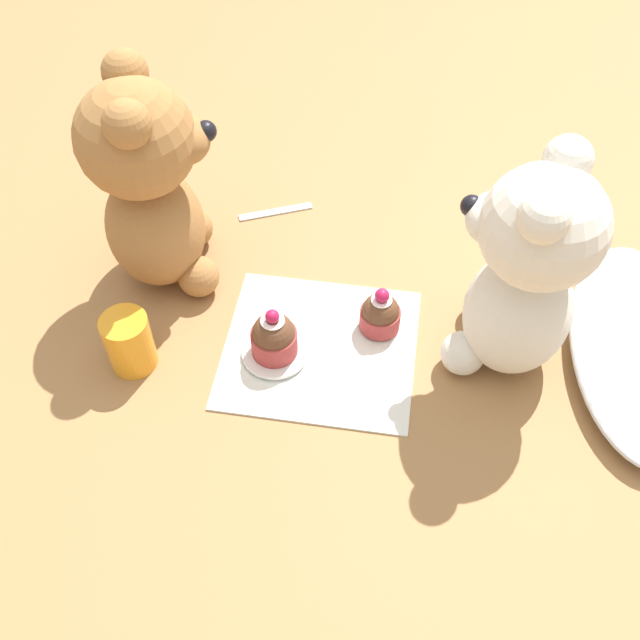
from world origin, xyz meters
TOP-DOWN VIEW (x-y plane):
  - ground_plane at (0.00, 0.00)m, footprint 4.00×4.00m
  - knitted_placemat at (0.00, 0.00)m, footprint 0.22×0.23m
  - tulle_cloth at (-0.05, 0.38)m, footprint 0.34×0.16m
  - teddy_bear_cream at (-0.03, 0.22)m, footprint 0.17×0.16m
  - teddy_bear_tan at (-0.10, -0.22)m, footprint 0.17×0.17m
  - cupcake_near_cream_bear at (-0.04, 0.07)m, footprint 0.05×0.05m
  - saucer_plate at (0.02, -0.05)m, footprint 0.08×0.08m
  - cupcake_near_tan_bear at (0.02, -0.05)m, footprint 0.06×0.06m
  - juice_glass at (0.05, -0.22)m, footprint 0.06×0.06m
  - teaspoon at (-0.23, -0.10)m, footprint 0.05×0.10m

SIDE VIEW (x-z plane):
  - ground_plane at x=0.00m, z-range 0.00..0.00m
  - teaspoon at x=-0.23m, z-range 0.00..0.01m
  - knitted_placemat at x=0.00m, z-range 0.00..0.01m
  - saucer_plate at x=0.02m, z-range 0.01..0.01m
  - tulle_cloth at x=-0.05m, z-range 0.00..0.04m
  - cupcake_near_cream_bear at x=-0.04m, z-range 0.00..0.06m
  - cupcake_near_tan_bear at x=0.02m, z-range 0.00..0.07m
  - juice_glass at x=0.05m, z-range 0.00..0.08m
  - teddy_bear_cream at x=-0.03m, z-range 0.00..0.29m
  - teddy_bear_tan at x=-0.10m, z-range 0.00..0.29m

